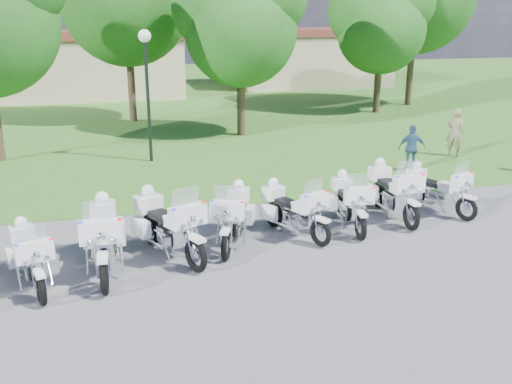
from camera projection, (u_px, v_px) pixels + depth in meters
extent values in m
plane|color=#5C5C61|center=(282.00, 246.00, 13.03)|extent=(100.00, 100.00, 0.00)
cube|color=#266720|center=(165.00, 94.00, 38.02)|extent=(100.00, 48.00, 0.01)
torus|color=black|center=(41.00, 289.00, 10.29)|extent=(0.29, 0.63, 0.62)
torus|color=black|center=(26.00, 259.00, 11.59)|extent=(0.29, 0.63, 0.62)
cube|color=white|center=(39.00, 273.00, 10.18)|extent=(0.27, 0.44, 0.06)
cube|color=white|center=(34.00, 251.00, 10.27)|extent=(0.70, 0.40, 0.37)
cube|color=silver|center=(32.00, 233.00, 10.22)|extent=(0.53, 0.25, 0.35)
sphere|color=red|center=(51.00, 240.00, 10.31)|extent=(0.08, 0.08, 0.08)
sphere|color=#1426E5|center=(16.00, 246.00, 10.03)|extent=(0.08, 0.08, 0.08)
cube|color=silver|center=(32.00, 267.00, 10.92)|extent=(0.45, 0.59, 0.32)
cube|color=white|center=(32.00, 256.00, 10.64)|extent=(0.42, 0.55, 0.20)
cube|color=black|center=(27.00, 248.00, 11.06)|extent=(0.46, 0.64, 0.11)
cube|color=white|center=(40.00, 251.00, 11.56)|extent=(0.30, 0.51, 0.33)
cube|color=white|center=(11.00, 257.00, 11.29)|extent=(0.30, 0.51, 0.33)
cube|color=white|center=(22.00, 233.00, 11.45)|extent=(0.53, 0.48, 0.30)
sphere|color=white|center=(21.00, 222.00, 11.38)|extent=(0.24, 0.24, 0.24)
torus|color=black|center=(104.00, 276.00, 10.67)|extent=(0.15, 0.75, 0.74)
torus|color=black|center=(105.00, 239.00, 12.43)|extent=(0.15, 0.75, 0.74)
cube|color=white|center=(103.00, 257.00, 10.54)|extent=(0.21, 0.49, 0.08)
cube|color=white|center=(101.00, 231.00, 10.67)|extent=(0.80, 0.28, 0.44)
cube|color=silver|center=(99.00, 211.00, 10.62)|extent=(0.62, 0.14, 0.42)
sphere|color=red|center=(120.00, 221.00, 10.63)|extent=(0.10, 0.10, 0.10)
sphere|color=#1426E5|center=(80.00, 224.00, 10.47)|extent=(0.10, 0.10, 0.10)
cube|color=silver|center=(104.00, 250.00, 11.53)|extent=(0.39, 0.63, 0.38)
cube|color=white|center=(103.00, 237.00, 11.17)|extent=(0.36, 0.58, 0.24)
cube|color=black|center=(103.00, 227.00, 11.73)|extent=(0.39, 0.69, 0.13)
cube|color=white|center=(120.00, 233.00, 12.29)|extent=(0.21, 0.58, 0.40)
cube|color=white|center=(88.00, 235.00, 12.14)|extent=(0.21, 0.58, 0.40)
cube|color=white|center=(103.00, 210.00, 12.26)|extent=(0.54, 0.45, 0.36)
sphere|color=white|center=(102.00, 198.00, 12.18)|extent=(0.29, 0.29, 0.29)
torus|color=black|center=(196.00, 255.00, 11.62)|extent=(0.44, 0.72, 0.73)
torus|color=black|center=(151.00, 230.00, 12.99)|extent=(0.44, 0.72, 0.73)
cube|color=white|center=(196.00, 238.00, 11.49)|extent=(0.38, 0.52, 0.08)
cube|color=white|center=(188.00, 216.00, 11.57)|extent=(0.82, 0.57, 0.44)
cube|color=silver|center=(185.00, 197.00, 11.50)|extent=(0.61, 0.38, 0.41)
sphere|color=red|center=(204.00, 203.00, 11.67)|extent=(0.10, 0.10, 0.10)
sphere|color=#1426E5|center=(174.00, 211.00, 11.25)|extent=(0.10, 0.10, 0.10)
cube|color=silver|center=(171.00, 236.00, 12.28)|extent=(0.60, 0.71, 0.37)
cube|color=white|center=(177.00, 223.00, 11.97)|extent=(0.56, 0.66, 0.24)
cube|color=black|center=(163.00, 216.00, 12.41)|extent=(0.62, 0.77, 0.13)
cube|color=white|center=(167.00, 221.00, 13.01)|extent=(0.42, 0.60, 0.39)
cube|color=white|center=(141.00, 227.00, 12.61)|extent=(0.42, 0.60, 0.39)
cube|color=white|center=(148.00, 203.00, 12.82)|extent=(0.66, 0.62, 0.35)
sphere|color=white|center=(148.00, 191.00, 12.74)|extent=(0.28, 0.28, 0.28)
torus|color=black|center=(226.00, 245.00, 12.19)|extent=(0.37, 0.67, 0.67)
torus|color=black|center=(239.00, 218.00, 13.81)|extent=(0.37, 0.67, 0.67)
cube|color=white|center=(226.00, 230.00, 12.07)|extent=(0.33, 0.48, 0.07)
cube|color=white|center=(228.00, 210.00, 12.20)|extent=(0.76, 0.49, 0.40)
cube|color=silver|center=(228.00, 194.00, 12.15)|extent=(0.57, 0.32, 0.38)
sphere|color=red|center=(242.00, 203.00, 12.04)|extent=(0.09, 0.09, 0.09)
sphere|color=#1426E5|center=(212.00, 202.00, 12.12)|extent=(0.09, 0.09, 0.09)
cube|color=silver|center=(233.00, 226.00, 12.98)|extent=(0.52, 0.65, 0.34)
cube|color=white|center=(231.00, 215.00, 12.65)|extent=(0.49, 0.60, 0.22)
cube|color=black|center=(235.00, 208.00, 13.17)|extent=(0.55, 0.70, 0.12)
cube|color=white|center=(250.00, 214.00, 13.57)|extent=(0.36, 0.55, 0.36)
cube|color=white|center=(225.00, 213.00, 13.65)|extent=(0.36, 0.55, 0.36)
cube|color=white|center=(239.00, 195.00, 13.66)|extent=(0.60, 0.55, 0.32)
sphere|color=white|center=(239.00, 184.00, 13.58)|extent=(0.26, 0.26, 0.26)
torus|color=black|center=(320.00, 233.00, 12.92)|extent=(0.38, 0.64, 0.64)
torus|color=black|center=(274.00, 214.00, 14.13)|extent=(0.38, 0.64, 0.64)
cube|color=white|center=(322.00, 219.00, 12.81)|extent=(0.33, 0.46, 0.07)
cube|color=white|center=(315.00, 202.00, 12.88)|extent=(0.72, 0.50, 0.38)
cube|color=silver|center=(313.00, 187.00, 12.82)|extent=(0.54, 0.33, 0.36)
sphere|color=red|center=(326.00, 192.00, 12.97)|extent=(0.09, 0.09, 0.09)
sphere|color=#1426E5|center=(307.00, 197.00, 12.60)|extent=(0.09, 0.09, 0.09)
cube|color=silver|center=(296.00, 218.00, 13.51)|extent=(0.52, 0.63, 0.33)
cube|color=white|center=(303.00, 207.00, 13.24)|extent=(0.49, 0.58, 0.21)
cube|color=black|center=(288.00, 203.00, 13.63)|extent=(0.55, 0.68, 0.12)
cube|color=white|center=(286.00, 207.00, 14.15)|extent=(0.37, 0.53, 0.35)
cube|color=white|center=(269.00, 212.00, 13.81)|extent=(0.37, 0.53, 0.35)
cube|color=white|center=(273.00, 192.00, 13.99)|extent=(0.58, 0.54, 0.31)
sphere|color=white|center=(273.00, 183.00, 13.91)|extent=(0.25, 0.25, 0.25)
torus|color=black|center=(361.00, 227.00, 13.27)|extent=(0.20, 0.66, 0.65)
torus|color=black|center=(341.00, 205.00, 14.84)|extent=(0.20, 0.66, 0.65)
cube|color=white|center=(362.00, 214.00, 13.15)|extent=(0.22, 0.45, 0.07)
cube|color=white|center=(359.00, 196.00, 13.28)|extent=(0.72, 0.31, 0.39)
cube|color=silver|center=(359.00, 181.00, 13.23)|extent=(0.55, 0.18, 0.37)
sphere|color=red|center=(374.00, 188.00, 13.21)|extent=(0.09, 0.09, 0.09)
sphere|color=#1426E5|center=(347.00, 189.00, 13.13)|extent=(0.09, 0.09, 0.09)
cube|color=silver|center=(350.00, 211.00, 14.04)|extent=(0.39, 0.58, 0.33)
cube|color=white|center=(354.00, 200.00, 13.72)|extent=(0.37, 0.54, 0.21)
cube|color=black|center=(348.00, 195.00, 14.22)|extent=(0.40, 0.64, 0.12)
cube|color=white|center=(354.00, 200.00, 14.69)|extent=(0.23, 0.52, 0.35)
cube|color=white|center=(332.00, 201.00, 14.61)|extent=(0.23, 0.52, 0.35)
cube|color=white|center=(342.00, 183.00, 14.69)|extent=(0.51, 0.44, 0.31)
sphere|color=white|center=(342.00, 174.00, 14.62)|extent=(0.25, 0.25, 0.25)
torus|color=black|center=(411.00, 216.00, 13.89)|extent=(0.14, 0.71, 0.71)
torus|color=black|center=(378.00, 195.00, 15.55)|extent=(0.14, 0.71, 0.71)
cube|color=white|center=(413.00, 202.00, 13.76)|extent=(0.19, 0.47, 0.07)
cube|color=white|center=(409.00, 184.00, 13.88)|extent=(0.76, 0.25, 0.42)
cube|color=silver|center=(409.00, 168.00, 13.83)|extent=(0.59, 0.13, 0.40)
sphere|color=red|center=(423.00, 176.00, 13.85)|extent=(0.10, 0.10, 0.10)
sphere|color=#1426E5|center=(398.00, 177.00, 13.69)|extent=(0.10, 0.10, 0.10)
cube|color=silver|center=(394.00, 200.00, 14.70)|extent=(0.36, 0.59, 0.36)
cube|color=white|center=(400.00, 189.00, 14.36)|extent=(0.34, 0.55, 0.23)
cube|color=black|center=(389.00, 184.00, 14.89)|extent=(0.36, 0.66, 0.13)
cube|color=white|center=(392.00, 189.00, 15.43)|extent=(0.19, 0.55, 0.38)
cube|color=white|center=(371.00, 191.00, 15.28)|extent=(0.19, 0.55, 0.38)
cube|color=white|center=(379.00, 173.00, 15.40)|extent=(0.51, 0.42, 0.34)
sphere|color=white|center=(380.00, 163.00, 15.32)|extent=(0.28, 0.28, 0.28)
torus|color=black|center=(466.00, 209.00, 14.55)|extent=(0.36, 0.63, 0.63)
torus|color=black|center=(415.00, 194.00, 15.77)|extent=(0.36, 0.63, 0.63)
cube|color=white|center=(468.00, 197.00, 14.43)|extent=(0.32, 0.45, 0.07)
cube|color=white|center=(462.00, 182.00, 14.51)|extent=(0.71, 0.47, 0.38)
cube|color=silver|center=(461.00, 169.00, 14.45)|extent=(0.53, 0.31, 0.35)
sphere|color=red|center=(471.00, 173.00, 14.59)|extent=(0.08, 0.08, 0.08)
sphere|color=#1426E5|center=(457.00, 177.00, 14.24)|extent=(0.08, 0.08, 0.08)
cube|color=silver|center=(440.00, 197.00, 15.14)|extent=(0.50, 0.61, 0.32)
cube|color=white|center=(448.00, 187.00, 14.87)|extent=(0.47, 0.57, 0.21)
cube|color=black|center=(432.00, 183.00, 15.26)|extent=(0.52, 0.66, 0.11)
cube|color=white|center=(426.00, 188.00, 15.77)|extent=(0.35, 0.52, 0.34)
cube|color=white|center=(413.00, 191.00, 15.45)|extent=(0.35, 0.52, 0.34)
cube|color=white|center=(416.00, 174.00, 15.62)|extent=(0.56, 0.52, 0.30)
sphere|color=white|center=(417.00, 166.00, 15.55)|extent=(0.24, 0.24, 0.24)
cylinder|color=black|center=(148.00, 103.00, 19.96)|extent=(0.12, 0.12, 4.22)
sphere|color=white|center=(144.00, 36.00, 19.29)|extent=(0.44, 0.44, 0.44)
cylinder|color=#38281C|center=(131.00, 79.00, 27.74)|extent=(0.36, 0.36, 4.16)
sphere|color=#1C5919|center=(126.00, 1.00, 26.68)|extent=(6.05, 6.05, 6.05)
cylinder|color=#38281C|center=(241.00, 98.00, 24.59)|extent=(0.36, 0.36, 3.26)
sphere|color=#1C5919|center=(241.00, 30.00, 23.76)|extent=(4.74, 4.74, 4.74)
sphere|color=#1C5919|center=(214.00, 8.00, 23.59)|extent=(3.56, 3.56, 3.56)
cylinder|color=#38281C|center=(378.00, 83.00, 30.47)|extent=(0.36, 0.36, 3.18)
sphere|color=#1C5919|center=(381.00, 29.00, 29.66)|extent=(4.62, 4.62, 4.62)
sphere|color=#1C5919|center=(361.00, 12.00, 29.50)|extent=(3.47, 3.47, 3.47)
sphere|color=#1C5919|center=(404.00, 3.00, 29.26)|extent=(3.18, 3.18, 3.18)
cylinder|color=#38281C|center=(411.00, 66.00, 32.87)|extent=(0.36, 0.36, 4.51)
cube|color=tan|center=(70.00, 67.00, 37.00)|extent=(14.00, 8.00, 3.60)
cube|color=brown|center=(67.00, 35.00, 36.40)|extent=(14.56, 8.32, 0.50)
cube|color=tan|center=(307.00, 60.00, 42.85)|extent=(11.00, 7.00, 3.60)
cube|color=brown|center=(308.00, 32.00, 42.24)|extent=(11.44, 7.28, 0.50)
imported|color=gray|center=(455.00, 132.00, 21.11)|extent=(0.77, 0.74, 1.77)
imported|color=#355B7F|center=(412.00, 148.00, 19.10)|extent=(0.98, 0.58, 1.57)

